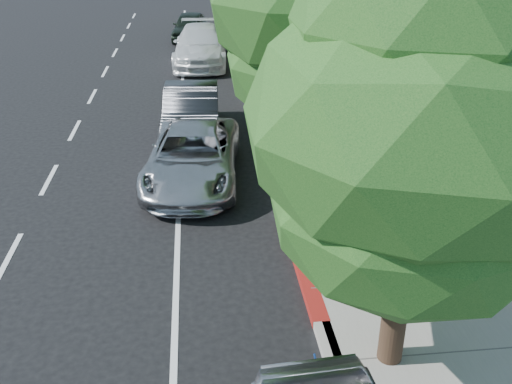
{
  "coord_description": "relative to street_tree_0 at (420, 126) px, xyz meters",
  "views": [
    {
      "loc": [
        -2.02,
        -8.87,
        6.66
      ],
      "look_at": [
        -0.87,
        1.87,
        1.35
      ],
      "focal_mm": 40.0,
      "sensor_mm": 36.0,
      "label": 1
    }
  ],
  "objects": [
    {
      "name": "ground",
      "position": [
        -0.9,
        2.0,
        -4.13
      ],
      "size": [
        120.0,
        120.0,
        0.0
      ],
      "primitive_type": "plane",
      "color": "black",
      "rests_on": "ground"
    },
    {
      "name": "sidewalk",
      "position": [
        1.4,
        10.0,
        -4.05
      ],
      "size": [
        4.6,
        56.0,
        0.15
      ],
      "primitive_type": "cube",
      "color": "gray",
      "rests_on": "ground"
    },
    {
      "name": "curb",
      "position": [
        -0.9,
        10.0,
        -4.05
      ],
      "size": [
        0.3,
        56.0,
        0.15
      ],
      "primitive_type": "cube",
      "color": "#9E998E",
      "rests_on": "ground"
    },
    {
      "name": "curb_red_segment",
      "position": [
        -0.9,
        3.0,
        -4.05
      ],
      "size": [
        0.32,
        4.0,
        0.15
      ],
      "primitive_type": "cube",
      "color": "maroon",
      "rests_on": "ground"
    },
    {
      "name": "street_tree_0",
      "position": [
        0.0,
        0.0,
        0.0
      ],
      "size": [
        4.8,
        4.8,
        6.9
      ],
      "color": "black",
      "rests_on": "ground"
    },
    {
      "name": "street_tree_1",
      "position": [
        0.0,
        6.0,
        0.75
      ],
      "size": [
        5.32,
        5.32,
        8.04
      ],
      "color": "black",
      "rests_on": "ground"
    },
    {
      "name": "cyclist",
      "position": [
        -0.65,
        3.26,
        -3.18
      ],
      "size": [
        0.64,
        0.8,
        1.91
      ],
      "primitive_type": "imported",
      "rotation": [
        0.0,
        0.0,
        1.28
      ],
      "color": "silver",
      "rests_on": "ground"
    },
    {
      "name": "silver_suv",
      "position": [
        -3.1,
        7.5,
        -3.4
      ],
      "size": [
        2.95,
        5.45,
        1.45
      ],
      "primitive_type": "imported",
      "rotation": [
        0.0,
        0.0,
        -0.11
      ],
      "color": "#AAABAF",
      "rests_on": "ground"
    },
    {
      "name": "dark_sedan",
      "position": [
        -3.1,
        11.0,
        -3.31
      ],
      "size": [
        1.89,
        5.03,
        1.64
      ],
      "primitive_type": "imported",
      "rotation": [
        0.0,
        0.0,
        -0.03
      ],
      "color": "black",
      "rests_on": "ground"
    },
    {
      "name": "white_pickup",
      "position": [
        -2.62,
        21.09,
        -3.25
      ],
      "size": [
        2.78,
        6.19,
        1.76
      ],
      "primitive_type": "imported",
      "rotation": [
        0.0,
        0.0,
        -0.05
      ],
      "color": "white",
      "rests_on": "ground"
    },
    {
      "name": "dark_suv_far",
      "position": [
        -3.1,
        27.15,
        -3.37
      ],
      "size": [
        2.3,
        4.6,
        1.51
      ],
      "primitive_type": "imported",
      "rotation": [
        0.0,
        0.0,
        -0.12
      ],
      "color": "black",
      "rests_on": "ground"
    },
    {
      "name": "pedestrian",
      "position": [
        1.87,
        8.53,
        -3.05
      ],
      "size": [
        1.14,
        1.13,
        1.86
      ],
      "primitive_type": "imported",
      "rotation": [
        0.0,
        0.0,
        3.87
      ],
      "color": "black",
      "rests_on": "sidewalk"
    }
  ]
}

